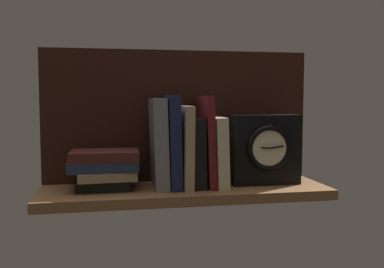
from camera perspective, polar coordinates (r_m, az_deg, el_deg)
ground_plane at (r=113.70cm, az=-0.88°, el=-7.57°), size 73.64×22.06×2.50cm
back_panel at (r=121.52cm, az=-1.75°, el=2.38°), size 73.64×1.20×36.03cm
book_gray_chess at (r=112.10cm, az=-4.35°, el=-1.18°), size 4.16×13.33×22.98cm
book_navy_bierce at (r=112.51cm, az=-2.60°, el=-0.94°), size 3.42×14.35×23.78cm
book_tan_shortstories at (r=113.10cm, az=-1.17°, el=-1.62°), size 2.50×16.93×20.97cm
book_black_skeptic at (r=113.86cm, az=0.38°, el=-2.40°), size 3.75×13.30×17.74cm
book_maroon_dawkins at (r=114.15cm, az=1.83°, el=-0.91°), size 2.78×14.80×23.57cm
book_cream_twain at (r=115.07cm, az=3.13°, el=-2.25°), size 3.49×16.28×18.10cm
framed_clock at (r=118.06cm, az=9.47°, el=-1.97°), size 18.51×7.53×18.51cm
book_stack_side at (r=112.68cm, az=-11.33°, el=-4.42°), size 17.65×14.29×9.79cm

